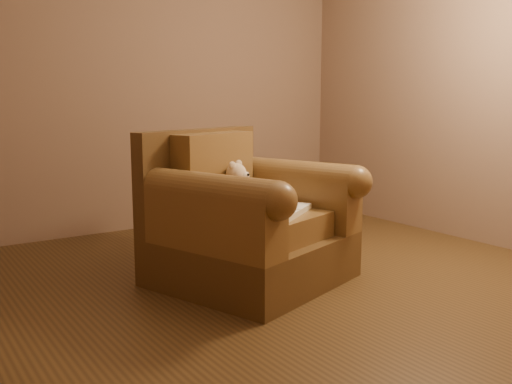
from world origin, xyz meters
TOP-DOWN VIEW (x-y plane):
  - floor at (0.00, 0.00)m, footprint 4.00×4.00m
  - room at (0.00, 0.00)m, footprint 4.02×4.02m
  - armchair at (-0.15, 0.19)m, footprint 1.36×1.32m
  - teddy_bear at (-0.13, 0.29)m, footprint 0.24×0.27m
  - guidebook at (-0.05, -0.03)m, footprint 0.56×0.51m
  - side_table at (0.74, 1.05)m, footprint 0.40×0.40m

SIDE VIEW (x-z plane):
  - floor at x=0.00m, z-range 0.00..0.00m
  - side_table at x=0.74m, z-range 0.02..0.58m
  - armchair at x=-0.15m, z-range -0.11..0.87m
  - guidebook at x=-0.05m, z-range 0.47..0.51m
  - teddy_bear at x=-0.13m, z-range 0.43..0.75m
  - room at x=0.00m, z-range 0.36..3.07m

